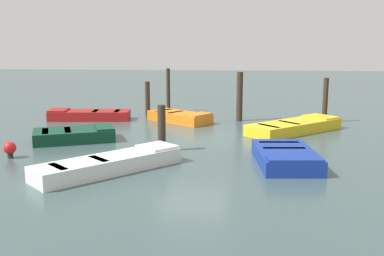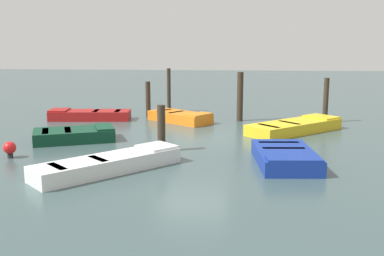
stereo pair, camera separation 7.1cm
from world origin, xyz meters
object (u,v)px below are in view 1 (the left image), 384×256
Objects in this scene: rowboat_white at (110,163)px; marker_buoy at (10,148)px; rowboat_blue at (286,156)px; mooring_piling_far_left at (148,99)px; rowboat_yellow at (295,126)px; rowboat_orange at (180,117)px; rowboat_red at (89,115)px; mooring_piling_center at (325,100)px; mooring_piling_near_left at (162,128)px; mooring_piling_mid_left at (168,90)px; rowboat_dark_green at (75,135)px; mooring_piling_near_right at (240,97)px.

marker_buoy is at bearing 114.61° from rowboat_white.
rowboat_blue and rowboat_white have the same top height.
rowboat_yellow is at bearing -117.38° from mooring_piling_far_left.
marker_buoy reaches higher than rowboat_yellow.
rowboat_red is at bearing -144.17° from rowboat_orange.
mooring_piling_far_left is (8.89, 0.66, 0.57)m from rowboat_white.
mooring_piling_far_left is 7.68m from mooring_piling_center.
rowboat_orange is 6.08m from mooring_piling_center.
rowboat_red is (0.16, 3.95, -0.00)m from rowboat_orange.
mooring_piling_center is at bearing 2.47° from rowboat_white.
mooring_piling_far_left is 6.76m from mooring_piling_near_left.
mooring_piling_far_left is at bearing 151.71° from mooring_piling_mid_left.
rowboat_red is 2.68m from mooring_piling_far_left.
mooring_piling_mid_left reaches higher than rowboat_dark_green.
rowboat_orange and rowboat_white have the same top height.
rowboat_red is at bearing 124.80° from rowboat_yellow.
mooring_piling_center is at bearing -55.97° from marker_buoy.
mooring_piling_near_left is 0.69× the size of mooring_piling_near_right.
rowboat_orange is at bearing 172.37° from rowboat_red.
rowboat_blue is at bearing -41.81° from rowboat_dark_green.
rowboat_dark_green is 0.78× the size of rowboat_yellow.
mooring_piling_near_left reaches higher than rowboat_yellow.
rowboat_yellow is at bearing -6.02° from rowboat_dark_green.
mooring_piling_far_left is 4.18m from mooring_piling_near_right.
mooring_piling_mid_left is at bearing -28.29° from mooring_piling_far_left.
mooring_piling_near_right is at bearing 20.46° from rowboat_white.
rowboat_yellow is 2.67× the size of mooring_piling_near_left.
rowboat_yellow is 3.18m from mooring_piling_near_right.
marker_buoy is at bearing 160.10° from mooring_piling_mid_left.
marker_buoy reaches higher than rowboat_blue.
rowboat_dark_green is at bearing 129.06° from mooring_piling_near_right.
mooring_piling_mid_left is (2.72, 0.86, 0.82)m from rowboat_orange.
rowboat_dark_green is 2.62m from marker_buoy.
mooring_piling_near_right is 1.12× the size of mooring_piling_center.
mooring_piling_near_right is at bearing -101.60° from mooring_piling_far_left.
mooring_piling_center is (0.28, -9.97, 0.71)m from rowboat_red.
rowboat_orange is at bearing 30.15° from rowboat_dark_green.
rowboat_blue is at bearing 160.79° from mooring_piling_center.
mooring_piling_center is at bearing -90.97° from mooring_piling_near_right.
mooring_piling_near_left is (-6.56, -1.64, -0.07)m from mooring_piling_far_left.
rowboat_dark_green is 10.20m from mooring_piling_center.
rowboat_yellow is 2.82m from mooring_piling_center.
mooring_piling_near_left reaches higher than rowboat_dark_green.
mooring_piling_far_left reaches higher than rowboat_yellow.
rowboat_yellow is 2.42× the size of mooring_piling_far_left.
mooring_piling_near_right is (-2.23, -3.34, -0.01)m from mooring_piling_mid_left.
mooring_piling_mid_left is (6.77, -2.26, 0.82)m from rowboat_dark_green.
rowboat_yellow is 1.07× the size of rowboat_white.
mooring_piling_mid_left is 4.02m from mooring_piling_near_right.
rowboat_red is at bearing 78.89° from rowboat_dark_green.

